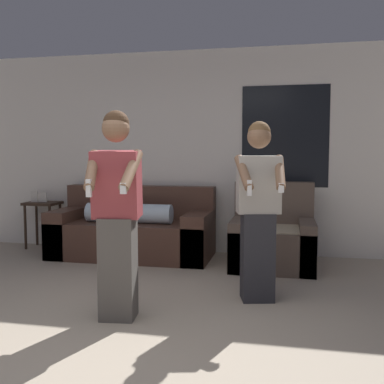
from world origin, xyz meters
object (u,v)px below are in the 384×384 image
object	(u,v)px
person_left	(117,213)
person_right	(258,210)
couch	(133,231)
side_table	(42,210)
armchair	(273,239)

from	to	relation	value
person_left	person_right	distance (m)	1.28
couch	side_table	distance (m)	1.47
side_table	person_right	size ratio (longest dim) A/B	0.50
couch	person_right	world-z (taller)	person_right
armchair	person_left	distance (m)	2.36
armchair	side_table	size ratio (longest dim) A/B	1.23
couch	person_right	size ratio (longest dim) A/B	1.26
person_left	couch	bearing A→B (deg)	106.13
side_table	person_left	distance (m)	3.16
person_right	side_table	bearing A→B (deg)	151.62
armchair	person_right	xyz separation A→B (m)	(-0.10, -1.28, 0.51)
armchair	person_left	xyz separation A→B (m)	(-1.17, -1.98, 0.54)
armchair	side_table	world-z (taller)	armchair
couch	person_right	distance (m)	2.28
couch	armchair	distance (m)	1.79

